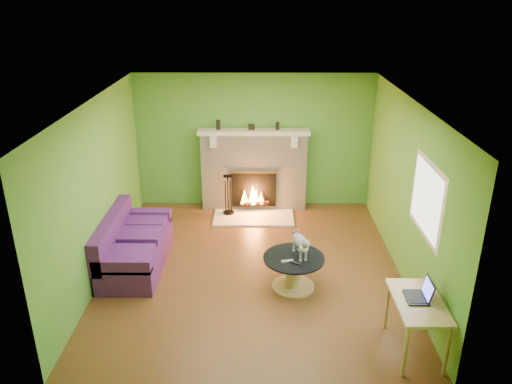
# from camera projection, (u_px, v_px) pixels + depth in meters

# --- Properties ---
(floor) EXTENTS (5.00, 5.00, 0.00)m
(floor) POSITION_uv_depth(u_px,v_px,m) (252.00, 267.00, 7.77)
(floor) COLOR brown
(floor) RESTS_ON ground
(ceiling) EXTENTS (5.00, 5.00, 0.00)m
(ceiling) POSITION_uv_depth(u_px,v_px,m) (252.00, 102.00, 6.78)
(ceiling) COLOR white
(ceiling) RESTS_ON wall_back
(wall_back) EXTENTS (5.00, 0.00, 5.00)m
(wall_back) POSITION_uv_depth(u_px,v_px,m) (254.00, 141.00, 9.59)
(wall_back) COLOR #509531
(wall_back) RESTS_ON floor
(wall_front) EXTENTS (5.00, 0.00, 5.00)m
(wall_front) POSITION_uv_depth(u_px,v_px,m) (248.00, 285.00, 4.96)
(wall_front) COLOR #509531
(wall_front) RESTS_ON floor
(wall_left) EXTENTS (0.00, 5.00, 5.00)m
(wall_left) POSITION_uv_depth(u_px,v_px,m) (98.00, 190.00, 7.29)
(wall_left) COLOR #509531
(wall_left) RESTS_ON floor
(wall_right) EXTENTS (0.00, 5.00, 5.00)m
(wall_right) POSITION_uv_depth(u_px,v_px,m) (406.00, 191.00, 7.26)
(wall_right) COLOR #509531
(wall_right) RESTS_ON floor
(window_frame) EXTENTS (0.00, 1.20, 1.20)m
(window_frame) POSITION_uv_depth(u_px,v_px,m) (427.00, 199.00, 6.33)
(window_frame) COLOR silver
(window_frame) RESTS_ON wall_right
(window_pane) EXTENTS (0.00, 1.06, 1.06)m
(window_pane) POSITION_uv_depth(u_px,v_px,m) (426.00, 199.00, 6.33)
(window_pane) COLOR white
(window_pane) RESTS_ON wall_right
(fireplace) EXTENTS (2.10, 0.46, 1.58)m
(fireplace) POSITION_uv_depth(u_px,v_px,m) (254.00, 170.00, 9.62)
(fireplace) COLOR beige
(fireplace) RESTS_ON floor
(hearth) EXTENTS (1.50, 0.75, 0.03)m
(hearth) POSITION_uv_depth(u_px,v_px,m) (254.00, 217.00, 9.43)
(hearth) COLOR beige
(hearth) RESTS_ON floor
(mantel) EXTENTS (2.10, 0.28, 0.08)m
(mantel) POSITION_uv_depth(u_px,v_px,m) (254.00, 132.00, 9.31)
(mantel) COLOR beige
(mantel) RESTS_ON fireplace
(sofa) EXTENTS (0.86, 1.82, 0.82)m
(sofa) POSITION_uv_depth(u_px,v_px,m) (133.00, 246.00, 7.74)
(sofa) COLOR #471B68
(sofa) RESTS_ON floor
(coffee_table) EXTENTS (0.88, 0.88, 0.50)m
(coffee_table) POSITION_uv_depth(u_px,v_px,m) (293.00, 270.00, 7.15)
(coffee_table) COLOR tan
(coffee_table) RESTS_ON floor
(desk) EXTENTS (0.55, 0.95, 0.71)m
(desk) POSITION_uv_depth(u_px,v_px,m) (418.00, 307.00, 5.76)
(desk) COLOR tan
(desk) RESTS_ON floor
(cat) EXTENTS (0.37, 0.64, 0.38)m
(cat) POSITION_uv_depth(u_px,v_px,m) (300.00, 244.00, 7.04)
(cat) COLOR slate
(cat) RESTS_ON coffee_table
(remote_silver) EXTENTS (0.18, 0.09, 0.02)m
(remote_silver) POSITION_uv_depth(u_px,v_px,m) (287.00, 261.00, 6.96)
(remote_silver) COLOR gray
(remote_silver) RESTS_ON coffee_table
(remote_black) EXTENTS (0.16, 0.12, 0.02)m
(remote_black) POSITION_uv_depth(u_px,v_px,m) (296.00, 263.00, 6.90)
(remote_black) COLOR black
(remote_black) RESTS_ON coffee_table
(laptop) EXTENTS (0.29, 0.33, 0.24)m
(laptop) POSITION_uv_depth(u_px,v_px,m) (417.00, 289.00, 5.73)
(laptop) COLOR black
(laptop) RESTS_ON desk
(fire_tools) EXTENTS (0.21, 0.21, 0.79)m
(fire_tools) POSITION_uv_depth(u_px,v_px,m) (228.00, 194.00, 9.41)
(fire_tools) COLOR black
(fire_tools) RESTS_ON hearth
(mantel_vase_left) EXTENTS (0.08, 0.08, 0.18)m
(mantel_vase_left) POSITION_uv_depth(u_px,v_px,m) (218.00, 125.00, 9.29)
(mantel_vase_left) COLOR black
(mantel_vase_left) RESTS_ON mantel
(mantel_vase_right) EXTENTS (0.07, 0.07, 0.14)m
(mantel_vase_right) POSITION_uv_depth(u_px,v_px,m) (277.00, 126.00, 9.29)
(mantel_vase_right) COLOR black
(mantel_vase_right) RESTS_ON mantel
(mantel_box) EXTENTS (0.12, 0.08, 0.10)m
(mantel_box) POSITION_uv_depth(u_px,v_px,m) (252.00, 127.00, 9.30)
(mantel_box) COLOR black
(mantel_box) RESTS_ON mantel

